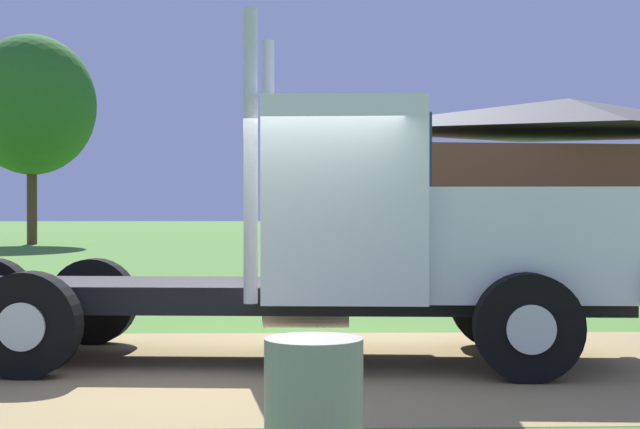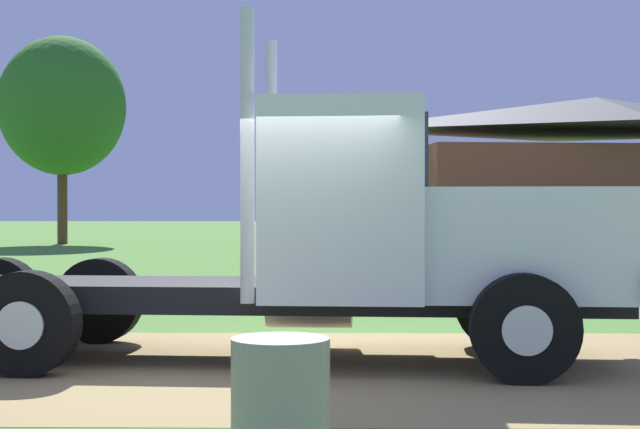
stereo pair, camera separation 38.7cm
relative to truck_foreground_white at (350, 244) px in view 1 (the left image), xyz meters
name	(u,v)px [view 1 (the left image)]	position (x,y,z in m)	size (l,w,h in m)	color
ground_plane	(274,368)	(-0.80, -0.44, -1.25)	(200.00, 200.00, 0.00)	#4A792E
dirt_track	(274,368)	(-0.80, -0.44, -1.25)	(120.00, 5.32, 0.01)	#9C8351
truck_foreground_white	(350,244)	(0.00, 0.00, 0.00)	(8.38, 3.06, 3.57)	black
steel_barrel	(314,420)	(-0.48, -4.84, -0.79)	(0.55, 0.55, 0.91)	gray
shed_building	(569,179)	(8.85, 22.65, 1.35)	(13.68, 8.09, 5.40)	brown
tree_left	(32,105)	(-12.22, 32.04, 4.87)	(5.60, 5.60, 9.21)	#513823
tree_mid	(303,156)	(-0.28, 36.90, 2.89)	(3.85, 3.85, 6.28)	#513823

